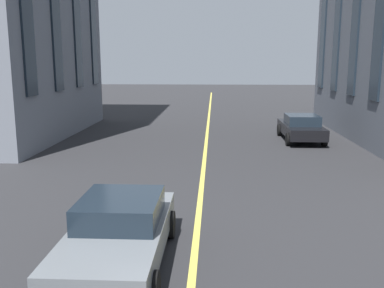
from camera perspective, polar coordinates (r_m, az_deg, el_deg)
lane_centre_line at (r=17.62m, az=1.62°, el=-2.41°), size 80.00×0.16×0.01m
car_black_parked_b at (r=22.95m, az=14.27°, el=2.16°), size 4.40×1.95×1.37m
car_grey_far at (r=8.92m, az=-9.60°, el=-11.39°), size 4.40×1.95×1.37m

